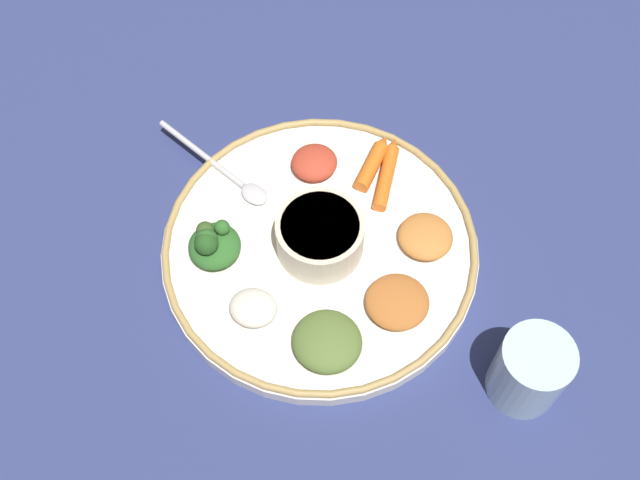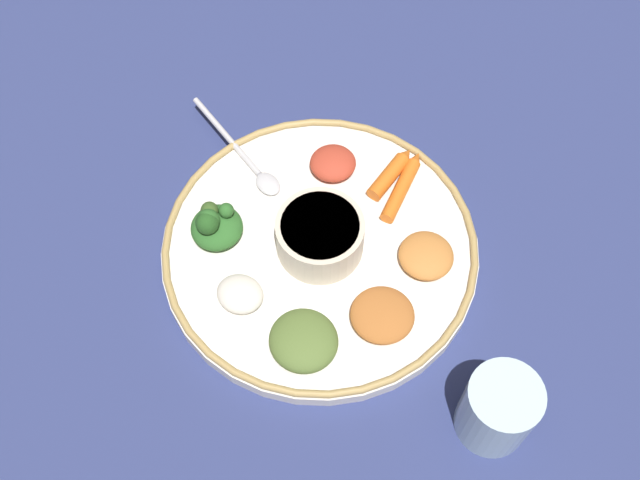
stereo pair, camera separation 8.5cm
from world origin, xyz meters
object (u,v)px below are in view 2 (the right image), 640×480
object	(u,v)px
spoon	(248,161)
greens_pile	(215,225)
center_bowl	(320,235)
carrot_outer	(391,173)
drinking_glass	(497,411)
carrot_near_spoon	(403,186)

from	to	relation	value
spoon	greens_pile	bearing A→B (deg)	58.05
center_bowl	greens_pile	xyz separation A→B (m)	(0.11, -0.04, -0.00)
center_bowl	spoon	world-z (taller)	center_bowl
greens_pile	carrot_outer	distance (m)	0.21
carrot_outer	drinking_glass	world-z (taller)	drinking_glass
greens_pile	carrot_near_spoon	bearing A→B (deg)	-178.65
center_bowl	spoon	distance (m)	0.14
spoon	drinking_glass	world-z (taller)	drinking_glass
greens_pile	drinking_glass	distance (m)	0.35
spoon	carrot_outer	distance (m)	0.16
carrot_outer	carrot_near_spoon	bearing A→B (deg)	111.16
greens_pile	drinking_glass	bearing A→B (deg)	129.61
spoon	carrot_near_spoon	size ratio (longest dim) A/B	1.90
spoon	drinking_glass	xyz separation A→B (m)	(-0.17, 0.35, 0.02)
greens_pile	carrot_outer	world-z (taller)	greens_pile
spoon	greens_pile	world-z (taller)	greens_pile
spoon	carrot_outer	world-z (taller)	carrot_outer
spoon	carrot_near_spoon	bearing A→B (deg)	153.71
carrot_near_spoon	carrot_outer	bearing A→B (deg)	-68.84
center_bowl	greens_pile	distance (m)	0.11
greens_pile	carrot_near_spoon	distance (m)	0.21
center_bowl	spoon	size ratio (longest dim) A/B	0.58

